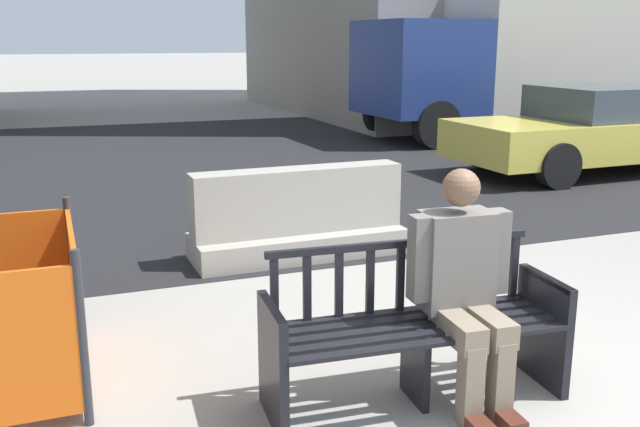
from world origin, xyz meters
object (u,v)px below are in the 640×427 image
object	(u,v)px
jersey_barrier_centre	(298,221)
car_taxi_near	(598,129)
street_bench	(414,333)
seated_person	(464,282)
delivery_truck	(528,54)

from	to	relation	value
jersey_barrier_centre	car_taxi_near	distance (m)	6.28
street_bench	jersey_barrier_centre	xyz separation A→B (m)	(0.30, 2.84, -0.06)
car_taxi_near	seated_person	bearing A→B (deg)	-136.74
street_bench	jersey_barrier_centre	size ratio (longest dim) A/B	0.86
delivery_truck	jersey_barrier_centre	bearing A→B (deg)	-138.38
street_bench	seated_person	bearing A→B (deg)	-16.32
jersey_barrier_centre	delivery_truck	bearing A→B (deg)	41.62
street_bench	car_taxi_near	distance (m)	8.08
car_taxi_near	delivery_truck	world-z (taller)	delivery_truck
jersey_barrier_centre	delivery_truck	world-z (taller)	delivery_truck
seated_person	car_taxi_near	xyz separation A→B (m)	(5.78, 5.44, -0.04)
street_bench	seated_person	world-z (taller)	seated_person
street_bench	jersey_barrier_centre	distance (m)	2.85
jersey_barrier_centre	delivery_truck	distance (m)	9.97
car_taxi_near	delivery_truck	distance (m)	4.48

